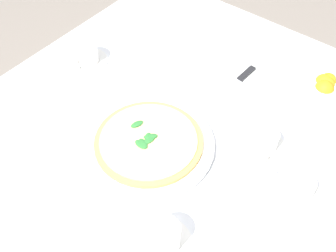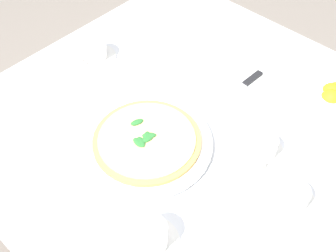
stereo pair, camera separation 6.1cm
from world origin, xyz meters
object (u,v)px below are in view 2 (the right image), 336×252
Objects in this scene: coffee_cup_right_edge at (94,51)px; citrus_bowl at (331,96)px; coffee_cup_near_right at (261,148)px; dinner_knife at (241,87)px; coffee_cup_far_left at (150,237)px; pizza_plate at (147,143)px; napkin_folded at (241,90)px; pizza at (147,140)px; coffee_cup_back_corner at (291,198)px.

coffee_cup_right_edge is 0.88× the size of citrus_bowl.
coffee_cup_near_right is 0.60m from coffee_cup_right_edge.
coffee_cup_far_left is at bearing 17.47° from dinner_knife.
napkin_folded is (-0.33, 0.06, -0.00)m from pizza_plate.
citrus_bowl is (-0.32, 0.64, -0.00)m from coffee_cup_right_edge.
dinner_knife is (0.00, -0.00, 0.01)m from napkin_folded.
coffee_cup_far_left reaches higher than coffee_cup_near_right.
pizza is 2.11× the size of coffee_cup_far_left.
napkin_folded is 1.20× the size of dinner_knife.
coffee_cup_right_edge is 0.47m from napkin_folded.
pizza reaches higher than napkin_folded.
pizza_plate is 2.56× the size of coffee_cup_far_left.
napkin_folded is at bearing -165.16° from coffee_cup_far_left.
citrus_bowl is at bearing 149.85° from pizza.
coffee_cup_back_corner is at bearing 105.66° from pizza.
pizza_plate is 0.27m from coffee_cup_far_left.
dinner_knife is (-0.22, -0.30, -0.00)m from coffee_cup_back_corner.
dinner_knife is 1.30× the size of citrus_bowl.
pizza_plate is 2.56× the size of coffee_cup_right_edge.
dinner_knife is (-0.32, 0.06, -0.00)m from pizza.
dinner_knife is (-0.18, 0.43, -0.01)m from coffee_cup_right_edge.
coffee_cup_far_left is 0.56× the size of napkin_folded.
coffee_cup_near_right is 0.29m from citrus_bowl.
coffee_cup_back_corner is at bearing 150.29° from coffee_cup_far_left.
dinner_knife is at bearing -56.43° from citrus_bowl.
coffee_cup_near_right is at bearing 127.42° from pizza.
coffee_cup_right_edge reaches higher than dinner_knife.
dinner_knife is at bearing 169.46° from pizza.
pizza is at bearing 69.30° from coffee_cup_right_edge.
coffee_cup_near_right is 0.66× the size of dinner_knife.
napkin_folded is at bearing -131.59° from coffee_cup_near_right.
coffee_cup_far_left reaches higher than pizza.
coffee_cup_right_edge is 1.00× the size of coffee_cup_far_left.
coffee_cup_near_right is 0.23m from dinner_knife.
coffee_cup_far_left is at bearing 46.23° from pizza.
coffee_cup_back_corner is 0.38m from dinner_knife.
coffee_cup_near_right is at bearing 55.20° from napkin_folded.
coffee_cup_far_left is at bearing -5.19° from coffee_cup_near_right.
coffee_cup_far_left is at bearing 21.64° from napkin_folded.
coffee_cup_near_right is 0.37m from coffee_cup_far_left.
coffee_cup_back_corner and coffee_cup_near_right have the same top height.
coffee_cup_right_edge reaches higher than coffee_cup_back_corner.
coffee_cup_right_edge is 0.71m from citrus_bowl.
napkin_folded is at bearing -126.66° from coffee_cup_back_corner.
coffee_cup_right_edge and citrus_bowl have the same top height.
napkin_folded is at bearing 180.00° from dinner_knife.
coffee_cup_right_edge reaches higher than pizza_plate.
coffee_cup_right_edge is 0.47m from dinner_knife.
coffee_cup_back_corner is 0.68× the size of dinner_knife.
coffee_cup_back_corner is 0.33m from coffee_cup_far_left.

